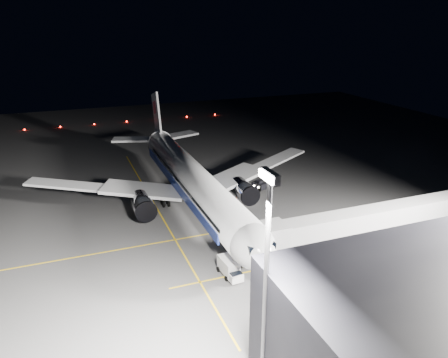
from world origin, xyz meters
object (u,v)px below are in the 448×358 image
object	(u,v)px
baggage_tug	(259,185)
safety_cone_c	(254,186)
safety_cone_a	(238,191)
safety_cone_b	(236,197)
airliner	(191,179)
service_truck	(230,268)
floodlight_mast_south	(266,269)
jet_bridge	(362,220)

from	to	relation	value
baggage_tug	safety_cone_c	distance (m)	1.32
safety_cone_a	baggage_tug	bearing A→B (deg)	90.55
safety_cone_b	baggage_tug	bearing A→B (deg)	115.05
airliner	safety_cone_a	size ratio (longest dim) A/B	112.50
baggage_tug	service_truck	bearing A→B (deg)	-55.99
service_truck	safety_cone_a	xyz separation A→B (m)	(-26.25, 12.10, -0.95)
floodlight_mast_south	safety_cone_b	xyz separation A→B (m)	(-41.42, 14.65, -12.09)
jet_bridge	safety_cone_c	size ratio (longest dim) A/B	49.98
airliner	safety_cone_a	xyz separation A→B (m)	(-3.07, 10.13, -4.89)
airliner	safety_cone_b	xyz separation A→B (m)	(-0.34, 8.64, -4.88)
jet_bridge	service_truck	distance (m)	20.30
jet_bridge	safety_cone_c	world-z (taller)	jet_bridge
baggage_tug	safety_cone_a	xyz separation A→B (m)	(0.04, -4.44, -0.57)
jet_bridge	floodlight_mast_south	size ratio (longest dim) A/B	1.66
safety_cone_a	safety_cone_b	distance (m)	3.11
jet_bridge	safety_cone_b	distance (m)	25.60
safety_cone_a	safety_cone_b	size ratio (longest dim) A/B	0.97
service_truck	safety_cone_b	xyz separation A→B (m)	(-23.52, 10.61, -0.94)
jet_bridge	floodlight_mast_south	xyz separation A→B (m)	(18.00, -24.07, 7.79)
service_truck	safety_cone_b	world-z (taller)	service_truck
jet_bridge	baggage_tug	world-z (taller)	jet_bridge
safety_cone_b	safety_cone_c	size ratio (longest dim) A/B	0.82
floodlight_mast_south	service_truck	distance (m)	21.47
baggage_tug	safety_cone_a	world-z (taller)	baggage_tug
airliner	jet_bridge	size ratio (longest dim) A/B	1.79
jet_bridge	floodlight_mast_south	distance (m)	31.05
safety_cone_b	safety_cone_c	xyz separation A→B (m)	(-3.85, 5.36, 0.06)
safety_cone_b	safety_cone_c	world-z (taller)	safety_cone_c
safety_cone_b	safety_cone_c	bearing A→B (deg)	125.69
floodlight_mast_south	baggage_tug	xyz separation A→B (m)	(-44.19, 20.59, -11.52)
airliner	safety_cone_c	world-z (taller)	airliner
floodlight_mast_south	baggage_tug	world-z (taller)	floodlight_mast_south
airliner	safety_cone_b	size ratio (longest dim) A/B	109.58
jet_bridge	floodlight_mast_south	world-z (taller)	floodlight_mast_south
jet_bridge	safety_cone_b	size ratio (longest dim) A/B	61.31
service_truck	safety_cone_a	size ratio (longest dim) A/B	8.41
airliner	floodlight_mast_south	xyz separation A→B (m)	(41.08, -6.01, 7.21)
service_truck	baggage_tug	world-z (taller)	service_truck
safety_cone_c	safety_cone_a	bearing A→B (deg)	-73.86
floodlight_mast_south	safety_cone_c	world-z (taller)	floodlight_mast_south
floodlight_mast_south	service_truck	xyz separation A→B (m)	(-17.90, 4.05, -11.15)
jet_bridge	safety_cone_a	xyz separation A→B (m)	(-26.15, -7.92, -4.31)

